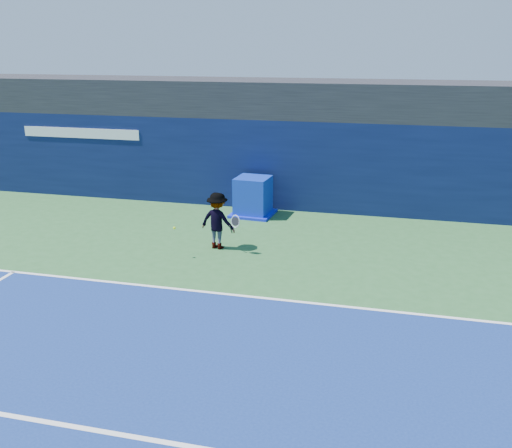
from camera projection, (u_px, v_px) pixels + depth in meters
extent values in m
plane|color=#2A5D2D|center=(152.00, 360.00, 10.14)|extent=(80.00, 80.00, 0.00)
cube|color=white|center=(206.00, 292.00, 12.91)|extent=(24.00, 0.10, 0.01)
cube|color=white|center=(96.00, 430.00, 8.28)|extent=(24.00, 0.10, 0.01)
cube|color=black|center=(282.00, 98.00, 19.70)|extent=(36.00, 3.00, 1.20)
cube|color=#0A143A|center=(276.00, 163.00, 19.40)|extent=(36.00, 1.00, 3.00)
cube|color=white|center=(81.00, 133.00, 20.28)|extent=(4.50, 0.04, 0.35)
cube|color=#0B26A3|center=(253.00, 196.00, 18.61)|extent=(1.13, 1.13, 1.26)
cube|color=#0D19BF|center=(253.00, 213.00, 18.78)|extent=(1.41, 1.41, 0.08)
imported|color=silver|center=(218.00, 221.00, 15.51)|extent=(1.11, 0.78, 1.57)
cylinder|color=black|center=(231.00, 229.00, 15.21)|extent=(0.07, 0.14, 0.25)
torus|color=silver|center=(235.00, 221.00, 15.06)|extent=(0.29, 0.16, 0.28)
cylinder|color=black|center=(235.00, 221.00, 15.06)|extent=(0.24, 0.13, 0.24)
sphere|color=#B0DD18|center=(174.00, 228.00, 14.77)|extent=(0.07, 0.07, 0.07)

